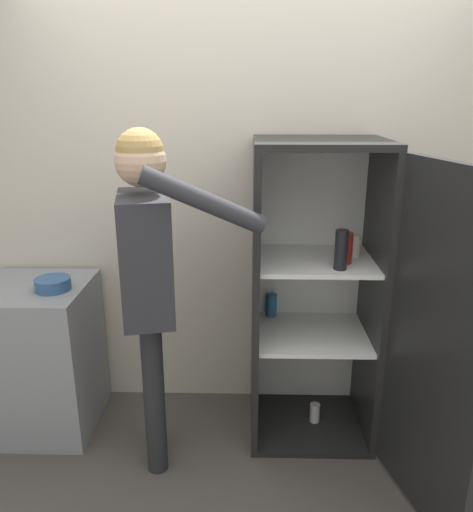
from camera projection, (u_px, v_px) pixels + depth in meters
The scene contains 6 objects.
ground_plane at pixel (245, 506), 2.41m from camera, with size 12.00×12.00×0.00m, color #4C4742.
wall_back at pixel (247, 204), 2.95m from camera, with size 7.00×0.06×2.55m.
refrigerator at pixel (337, 302), 2.65m from camera, with size 0.89×1.25×1.68m.
person at pixel (148, 261), 2.39m from camera, with size 0.74×0.55×1.76m.
counter at pixel (40, 356), 2.90m from camera, with size 0.61×0.59×0.88m.
bowl at pixel (53, 284), 2.70m from camera, with size 0.19×0.19×0.07m.
Camera 1 is at (0.01, -1.92, 1.89)m, focal length 35.00 mm.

